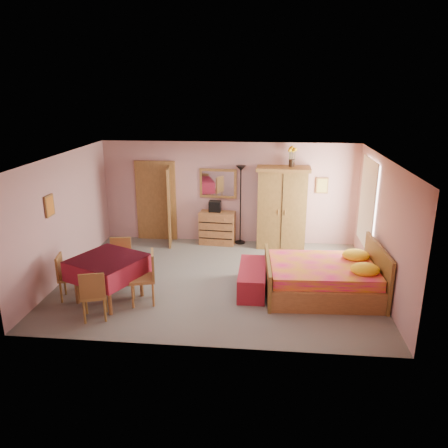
# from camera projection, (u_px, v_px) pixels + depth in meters

# --- Properties ---
(floor) EXTENTS (6.50, 6.50, 0.00)m
(floor) POSITION_uv_depth(u_px,v_px,m) (218.00, 280.00, 9.24)
(floor) COLOR slate
(floor) RESTS_ON ground
(ceiling) EXTENTS (6.50, 6.50, 0.00)m
(ceiling) POSITION_uv_depth(u_px,v_px,m) (217.00, 157.00, 8.46)
(ceiling) COLOR brown
(ceiling) RESTS_ON wall_back
(wall_back) EXTENTS (6.50, 0.10, 2.60)m
(wall_back) POSITION_uv_depth(u_px,v_px,m) (229.00, 193.00, 11.22)
(wall_back) COLOR tan
(wall_back) RESTS_ON floor
(wall_front) EXTENTS (6.50, 0.10, 2.60)m
(wall_front) POSITION_uv_depth(u_px,v_px,m) (199.00, 270.00, 6.48)
(wall_front) COLOR tan
(wall_front) RESTS_ON floor
(wall_left) EXTENTS (0.10, 5.00, 2.60)m
(wall_left) POSITION_uv_depth(u_px,v_px,m) (64.00, 217.00, 9.15)
(wall_left) COLOR tan
(wall_left) RESTS_ON floor
(wall_right) EXTENTS (0.10, 5.00, 2.60)m
(wall_right) POSITION_uv_depth(u_px,v_px,m) (382.00, 226.00, 8.54)
(wall_right) COLOR tan
(wall_right) RESTS_ON floor
(doorway) EXTENTS (1.06, 0.12, 2.15)m
(doorway) POSITION_uv_depth(u_px,v_px,m) (156.00, 202.00, 11.45)
(doorway) COLOR #9E6B35
(doorway) RESTS_ON floor
(window) EXTENTS (0.08, 1.40, 1.95)m
(window) POSITION_uv_depth(u_px,v_px,m) (368.00, 203.00, 9.64)
(window) COLOR white
(window) RESTS_ON wall_right
(picture_left) EXTENTS (0.04, 0.32, 0.42)m
(picture_left) POSITION_uv_depth(u_px,v_px,m) (49.00, 206.00, 8.46)
(picture_left) COLOR orange
(picture_left) RESTS_ON wall_left
(picture_back) EXTENTS (0.30, 0.04, 0.40)m
(picture_back) POSITION_uv_depth(u_px,v_px,m) (322.00, 185.00, 10.90)
(picture_back) COLOR #D8BF59
(picture_back) RESTS_ON wall_back
(chest_of_drawers) EXTENTS (0.93, 0.51, 0.85)m
(chest_of_drawers) POSITION_uv_depth(u_px,v_px,m) (217.00, 228.00, 11.27)
(chest_of_drawers) COLOR #A16436
(chest_of_drawers) RESTS_ON floor
(wall_mirror) EXTENTS (0.96, 0.11, 0.75)m
(wall_mirror) POSITION_uv_depth(u_px,v_px,m) (218.00, 183.00, 11.13)
(wall_mirror) COLOR silver
(wall_mirror) RESTS_ON wall_back
(stereo) EXTENTS (0.31, 0.24, 0.28)m
(stereo) POSITION_uv_depth(u_px,v_px,m) (215.00, 206.00, 11.14)
(stereo) COLOR black
(stereo) RESTS_ON chest_of_drawers
(floor_lamp) EXTENTS (0.33, 0.33, 2.04)m
(floor_lamp) POSITION_uv_depth(u_px,v_px,m) (240.00, 205.00, 11.12)
(floor_lamp) COLOR black
(floor_lamp) RESTS_ON floor
(wardrobe) EXTENTS (1.34, 0.73, 2.05)m
(wardrobe) POSITION_uv_depth(u_px,v_px,m) (282.00, 208.00, 10.86)
(wardrobe) COLOR olive
(wardrobe) RESTS_ON floor
(sunflower_vase) EXTENTS (0.21, 0.21, 0.49)m
(sunflower_vase) POSITION_uv_depth(u_px,v_px,m) (292.00, 156.00, 10.56)
(sunflower_vase) COLOR yellow
(sunflower_vase) RESTS_ON wardrobe
(bed) EXTENTS (2.29, 1.84, 1.02)m
(bed) POSITION_uv_depth(u_px,v_px,m) (322.00, 270.00, 8.48)
(bed) COLOR #E2166D
(bed) RESTS_ON floor
(bench) EXTENTS (0.53, 1.42, 0.47)m
(bench) POSITION_uv_depth(u_px,v_px,m) (252.00, 279.00, 8.74)
(bench) COLOR maroon
(bench) RESTS_ON floor
(dining_table) EXTENTS (1.55, 1.55, 0.86)m
(dining_table) POSITION_uv_depth(u_px,v_px,m) (109.00, 279.00, 8.26)
(dining_table) COLOR maroon
(dining_table) RESTS_ON floor
(chair_south) EXTENTS (0.53, 0.53, 0.93)m
(chair_south) POSITION_uv_depth(u_px,v_px,m) (94.00, 294.00, 7.59)
(chair_south) COLOR olive
(chair_south) RESTS_ON floor
(chair_north) EXTENTS (0.49, 0.49, 0.94)m
(chair_north) POSITION_uv_depth(u_px,v_px,m) (120.00, 262.00, 8.96)
(chair_north) COLOR olive
(chair_north) RESTS_ON floor
(chair_west) EXTENTS (0.48, 0.48, 0.90)m
(chair_west) POSITION_uv_depth(u_px,v_px,m) (71.00, 277.00, 8.31)
(chair_west) COLOR olive
(chair_west) RESTS_ON floor
(chair_east) EXTENTS (0.56, 0.56, 1.01)m
(chair_east) POSITION_uv_depth(u_px,v_px,m) (142.00, 278.00, 8.12)
(chair_east) COLOR #AE743B
(chair_east) RESTS_ON floor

